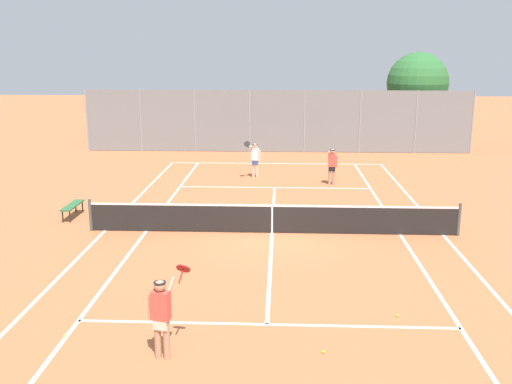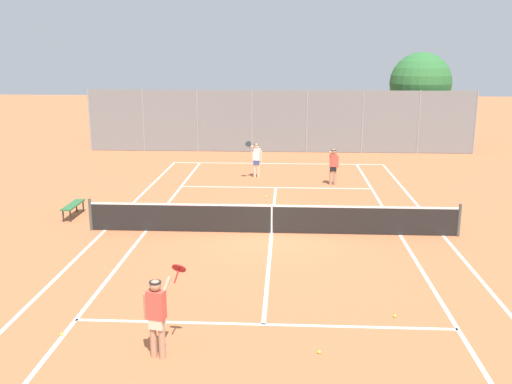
{
  "view_description": "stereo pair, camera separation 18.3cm",
  "coord_description": "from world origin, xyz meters",
  "px_view_note": "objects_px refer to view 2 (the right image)",
  "views": [
    {
      "loc": [
        0.26,
        -17.65,
        5.71
      ],
      "look_at": [
        -0.59,
        1.5,
        1.0
      ],
      "focal_mm": 40.0,
      "sensor_mm": 36.0,
      "label": 1
    },
    {
      "loc": [
        0.45,
        -17.64,
        5.71
      ],
      "look_at": [
        -0.59,
        1.5,
        1.0
      ],
      "focal_mm": 40.0,
      "sensor_mm": 36.0,
      "label": 2
    }
  ],
  "objects_px": {
    "player_near_side": "(157,313)",
    "loose_tennis_ball_3": "(319,352)",
    "player_far_left": "(256,158)",
    "loose_tennis_ball_4": "(62,334)",
    "courtside_bench": "(73,206)",
    "tree_behind_left": "(422,85)",
    "player_far_right": "(333,165)",
    "loose_tennis_ball_2": "(395,316)",
    "loose_tennis_ball_0": "(240,165)",
    "tennis_net": "(272,218)",
    "loose_tennis_ball_1": "(266,196)"
  },
  "relations": [
    {
      "from": "loose_tennis_ball_1",
      "to": "courtside_bench",
      "type": "distance_m",
      "value": 7.5
    },
    {
      "from": "player_near_side",
      "to": "loose_tennis_ball_0",
      "type": "height_order",
      "value": "player_near_side"
    },
    {
      "from": "player_far_right",
      "to": "courtside_bench",
      "type": "bearing_deg",
      "value": -149.91
    },
    {
      "from": "player_far_right",
      "to": "loose_tennis_ball_4",
      "type": "relative_size",
      "value": 24.24
    },
    {
      "from": "player_near_side",
      "to": "loose_tennis_ball_4",
      "type": "distance_m",
      "value": 2.48
    },
    {
      "from": "player_far_right",
      "to": "player_far_left",
      "type": "bearing_deg",
      "value": 159.07
    },
    {
      "from": "tennis_net",
      "to": "loose_tennis_ball_0",
      "type": "distance_m",
      "value": 11.35
    },
    {
      "from": "loose_tennis_ball_0",
      "to": "player_far_right",
      "type": "bearing_deg",
      "value": -42.66
    },
    {
      "from": "player_near_side",
      "to": "loose_tennis_ball_3",
      "type": "distance_m",
      "value": 3.23
    },
    {
      "from": "player_near_side",
      "to": "loose_tennis_ball_2",
      "type": "height_order",
      "value": "player_near_side"
    },
    {
      "from": "loose_tennis_ball_2",
      "to": "courtside_bench",
      "type": "relative_size",
      "value": 0.04
    },
    {
      "from": "player_near_side",
      "to": "courtside_bench",
      "type": "height_order",
      "value": "player_near_side"
    },
    {
      "from": "player_far_right",
      "to": "loose_tennis_ball_3",
      "type": "relative_size",
      "value": 24.24
    },
    {
      "from": "player_far_right",
      "to": "loose_tennis_ball_2",
      "type": "relative_size",
      "value": 24.24
    },
    {
      "from": "player_far_left",
      "to": "loose_tennis_ball_3",
      "type": "bearing_deg",
      "value": -82.59
    },
    {
      "from": "loose_tennis_ball_3",
      "to": "tree_behind_left",
      "type": "xyz_separation_m",
      "value": [
        7.44,
        25.32,
        3.73
      ]
    },
    {
      "from": "player_far_left",
      "to": "tennis_net",
      "type": "bearing_deg",
      "value": -83.62
    },
    {
      "from": "loose_tennis_ball_2",
      "to": "loose_tennis_ball_3",
      "type": "distance_m",
      "value": 2.42
    },
    {
      "from": "loose_tennis_ball_4",
      "to": "courtside_bench",
      "type": "relative_size",
      "value": 0.04
    },
    {
      "from": "player_far_right",
      "to": "courtside_bench",
      "type": "xyz_separation_m",
      "value": [
        -9.62,
        -5.58,
        -0.5
      ]
    },
    {
      "from": "courtside_bench",
      "to": "loose_tennis_ball_0",
      "type": "bearing_deg",
      "value": 61.81
    },
    {
      "from": "tennis_net",
      "to": "loose_tennis_ball_2",
      "type": "relative_size",
      "value": 181.82
    },
    {
      "from": "loose_tennis_ball_4",
      "to": "player_far_left",
      "type": "bearing_deg",
      "value": 78.3
    },
    {
      "from": "player_far_left",
      "to": "loose_tennis_ball_4",
      "type": "distance_m",
      "value": 15.89
    },
    {
      "from": "player_near_side",
      "to": "loose_tennis_ball_4",
      "type": "bearing_deg",
      "value": 161.68
    },
    {
      "from": "loose_tennis_ball_3",
      "to": "loose_tennis_ball_4",
      "type": "distance_m",
      "value": 5.31
    },
    {
      "from": "loose_tennis_ball_2",
      "to": "player_near_side",
      "type": "bearing_deg",
      "value": -158.04
    },
    {
      "from": "tree_behind_left",
      "to": "loose_tennis_ball_4",
      "type": "bearing_deg",
      "value": -117.11
    },
    {
      "from": "loose_tennis_ball_0",
      "to": "loose_tennis_ball_3",
      "type": "xyz_separation_m",
      "value": [
        3.06,
        -18.74,
        0.0
      ]
    },
    {
      "from": "loose_tennis_ball_1",
      "to": "loose_tennis_ball_2",
      "type": "bearing_deg",
      "value": -73.09
    },
    {
      "from": "player_near_side",
      "to": "player_far_left",
      "type": "height_order",
      "value": "same"
    },
    {
      "from": "loose_tennis_ball_4",
      "to": "loose_tennis_ball_3",
      "type": "bearing_deg",
      "value": -4.68
    },
    {
      "from": "loose_tennis_ball_4",
      "to": "loose_tennis_ball_2",
      "type": "bearing_deg",
      "value": 9.87
    },
    {
      "from": "tennis_net",
      "to": "player_far_right",
      "type": "distance_m",
      "value": 7.53
    },
    {
      "from": "loose_tennis_ball_2",
      "to": "courtside_bench",
      "type": "xyz_separation_m",
      "value": [
        -10.0,
        7.41,
        0.38
      ]
    },
    {
      "from": "loose_tennis_ball_1",
      "to": "tree_behind_left",
      "type": "bearing_deg",
      "value": 55.55
    },
    {
      "from": "loose_tennis_ball_1",
      "to": "player_far_right",
      "type": "bearing_deg",
      "value": 39.31
    },
    {
      "from": "loose_tennis_ball_3",
      "to": "tree_behind_left",
      "type": "bearing_deg",
      "value": 73.62
    },
    {
      "from": "loose_tennis_ball_2",
      "to": "loose_tennis_ball_1",
      "type": "bearing_deg",
      "value": 106.91
    },
    {
      "from": "loose_tennis_ball_2",
      "to": "player_far_left",
      "type": "bearing_deg",
      "value": 104.99
    },
    {
      "from": "loose_tennis_ball_0",
      "to": "loose_tennis_ball_1",
      "type": "bearing_deg",
      "value": -76.22
    },
    {
      "from": "player_far_right",
      "to": "loose_tennis_ball_2",
      "type": "distance_m",
      "value": 13.02
    },
    {
      "from": "courtside_bench",
      "to": "tree_behind_left",
      "type": "height_order",
      "value": "tree_behind_left"
    },
    {
      "from": "loose_tennis_ball_1",
      "to": "courtside_bench",
      "type": "relative_size",
      "value": 0.04
    },
    {
      "from": "tree_behind_left",
      "to": "player_far_right",
      "type": "bearing_deg",
      "value": -119.61
    },
    {
      "from": "loose_tennis_ball_3",
      "to": "loose_tennis_ball_4",
      "type": "bearing_deg",
      "value": 175.32
    },
    {
      "from": "tennis_net",
      "to": "courtside_bench",
      "type": "distance_m",
      "value": 7.26
    },
    {
      "from": "player_near_side",
      "to": "player_far_right",
      "type": "height_order",
      "value": "player_near_side"
    },
    {
      "from": "player_near_side",
      "to": "loose_tennis_ball_4",
      "type": "relative_size",
      "value": 26.88
    },
    {
      "from": "player_far_left",
      "to": "loose_tennis_ball_3",
      "type": "xyz_separation_m",
      "value": [
        2.08,
        -15.97,
        -0.89
      ]
    }
  ]
}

